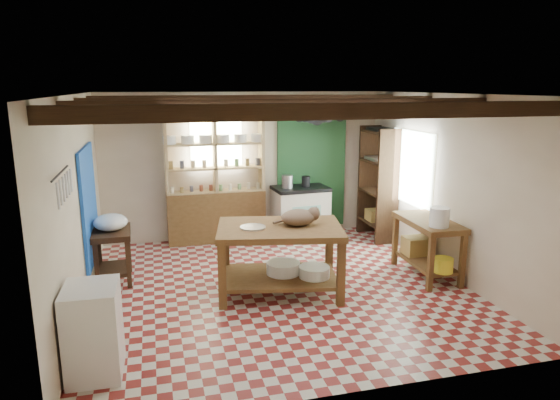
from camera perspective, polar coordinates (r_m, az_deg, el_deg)
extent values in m
cube|color=maroon|center=(6.96, -0.11, -10.00)|extent=(5.00, 5.00, 0.02)
cube|color=#414145|center=(6.41, -0.12, 12.00)|extent=(5.00, 5.00, 0.02)
cube|color=beige|center=(8.97, -4.07, 3.91)|extent=(5.00, 0.04, 2.60)
cube|color=beige|center=(4.27, 8.23, -6.41)|extent=(5.00, 0.04, 2.60)
cube|color=beige|center=(6.44, -22.23, -0.65)|extent=(0.04, 5.00, 2.60)
cube|color=beige|center=(7.57, 18.57, 1.56)|extent=(0.04, 5.00, 2.60)
cube|color=#382213|center=(6.42, -0.12, 10.93)|extent=(5.00, 3.80, 0.15)
cube|color=blue|center=(7.35, -20.97, -0.55)|extent=(0.04, 1.40, 1.60)
cube|color=#1D4A25|center=(9.25, 3.62, 3.88)|extent=(1.30, 0.04, 2.30)
cube|color=white|center=(8.82, -7.30, 6.31)|extent=(0.90, 0.02, 0.80)
cube|color=white|center=(8.38, 14.82, 3.56)|extent=(0.02, 1.30, 1.20)
cube|color=black|center=(5.17, -23.71, 1.52)|extent=(0.06, 0.90, 0.28)
cube|color=black|center=(8.75, 4.57, 9.47)|extent=(0.86, 0.12, 0.36)
cube|color=tan|center=(8.73, -7.38, 2.26)|extent=(1.70, 0.34, 2.20)
cube|color=#382213|center=(9.06, 11.13, 1.86)|extent=(0.40, 0.86, 2.00)
cube|color=brown|center=(6.65, -0.03, -6.82)|extent=(1.78, 1.36, 0.91)
cube|color=silver|center=(9.02, 2.34, -1.41)|extent=(1.00, 0.71, 0.94)
cube|color=#382213|center=(7.42, -18.52, -6.06)|extent=(0.53, 0.76, 0.75)
cube|color=white|center=(5.19, -20.55, -13.81)|extent=(0.51, 0.60, 0.89)
cube|color=brown|center=(7.53, 16.45, -5.26)|extent=(0.62, 1.19, 0.84)
ellipsoid|color=#7F624A|center=(6.55, 2.13, -1.99)|extent=(0.47, 0.36, 0.21)
cylinder|color=#B0B0B8|center=(6.45, -3.11, -3.13)|extent=(0.39, 0.39, 0.02)
cylinder|color=white|center=(6.75, 0.37, -7.76)|extent=(0.53, 0.53, 0.16)
cylinder|color=white|center=(6.65, 3.94, -8.18)|extent=(0.48, 0.48, 0.14)
cylinder|color=#B0B0B8|center=(8.81, 0.85, 2.14)|extent=(0.21, 0.21, 0.23)
cylinder|color=black|center=(8.93, 2.97, 2.14)|extent=(0.16, 0.16, 0.19)
ellipsoid|color=white|center=(7.28, -18.80, -2.42)|extent=(0.47, 0.47, 0.23)
cylinder|color=white|center=(7.07, 17.75, -1.87)|extent=(0.27, 0.27, 0.26)
cube|color=#A68443|center=(7.80, 15.35, -5.05)|extent=(0.39, 0.31, 0.27)
cylinder|color=yellow|center=(7.20, 18.14, -7.07)|extent=(0.28, 0.28, 0.20)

